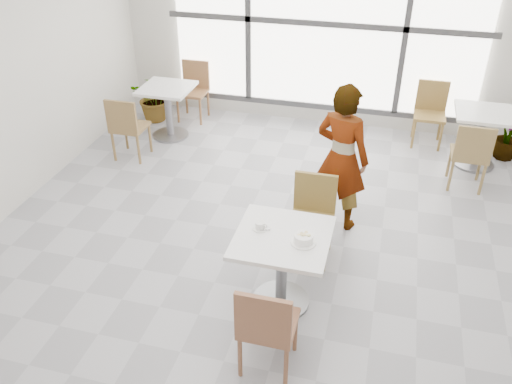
% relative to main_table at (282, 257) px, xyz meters
% --- Properties ---
extents(floor, '(7.00, 7.00, 0.00)m').
position_rel_main_table_xyz_m(floor, '(-0.29, 0.53, -0.52)').
color(floor, '#9E9EA5').
rests_on(floor, ground).
extents(wall_back, '(6.00, 0.00, 6.00)m').
position_rel_main_table_xyz_m(wall_back, '(-0.29, 4.03, 0.98)').
color(wall_back, silver).
rests_on(wall_back, ground).
extents(window, '(4.60, 0.07, 2.52)m').
position_rel_main_table_xyz_m(window, '(-0.29, 3.96, 0.98)').
color(window, white).
rests_on(window, ground).
extents(main_table, '(0.80, 0.80, 0.75)m').
position_rel_main_table_xyz_m(main_table, '(0.00, 0.00, 0.00)').
color(main_table, white).
rests_on(main_table, ground).
extents(chair_near, '(0.42, 0.42, 0.87)m').
position_rel_main_table_xyz_m(chair_near, '(0.05, -0.78, -0.02)').
color(chair_near, brown).
rests_on(chair_near, ground).
extents(chair_far, '(0.42, 0.42, 0.87)m').
position_rel_main_table_xyz_m(chair_far, '(0.13, 0.79, -0.02)').
color(chair_far, olive).
rests_on(chair_far, ground).
extents(oatmeal_bowl, '(0.21, 0.21, 0.09)m').
position_rel_main_table_xyz_m(oatmeal_bowl, '(0.18, -0.05, 0.27)').
color(oatmeal_bowl, white).
rests_on(oatmeal_bowl, main_table).
extents(coffee_cup, '(0.16, 0.13, 0.07)m').
position_rel_main_table_xyz_m(coffee_cup, '(-0.21, 0.05, 0.26)').
color(coffee_cup, white).
rests_on(coffee_cup, main_table).
extents(person, '(0.69, 0.56, 1.62)m').
position_rel_main_table_xyz_m(person, '(0.32, 1.40, 0.29)').
color(person, black).
rests_on(person, ground).
extents(bg_table_left, '(0.70, 0.70, 0.75)m').
position_rel_main_table_xyz_m(bg_table_left, '(-2.31, 2.95, -0.04)').
color(bg_table_left, white).
rests_on(bg_table_left, ground).
extents(bg_table_right, '(0.70, 0.70, 0.75)m').
position_rel_main_table_xyz_m(bg_table_right, '(1.90, 3.18, -0.04)').
color(bg_table_right, white).
rests_on(bg_table_right, ground).
extents(bg_chair_left_near, '(0.42, 0.42, 0.87)m').
position_rel_main_table_xyz_m(bg_chair_left_near, '(-2.55, 2.16, -0.02)').
color(bg_chair_left_near, olive).
rests_on(bg_chair_left_near, ground).
extents(bg_chair_left_far, '(0.42, 0.42, 0.87)m').
position_rel_main_table_xyz_m(bg_chair_left_far, '(-2.19, 3.69, -0.02)').
color(bg_chair_left_far, '#97663E').
rests_on(bg_chair_left_far, ground).
extents(bg_chair_right_near, '(0.42, 0.42, 0.87)m').
position_rel_main_table_xyz_m(bg_chair_right_near, '(1.73, 2.50, -0.02)').
color(bg_chair_right_near, olive).
rests_on(bg_chair_right_near, ground).
extents(bg_chair_right_far, '(0.42, 0.42, 0.87)m').
position_rel_main_table_xyz_m(bg_chair_right_far, '(1.28, 3.72, -0.02)').
color(bg_chair_right_far, olive).
rests_on(bg_chair_right_far, ground).
extents(plant_left, '(0.74, 0.67, 0.74)m').
position_rel_main_table_xyz_m(plant_left, '(-2.72, 3.44, -0.15)').
color(plant_left, '#40893B').
rests_on(plant_left, ground).
extents(plant_right, '(0.41, 0.41, 0.64)m').
position_rel_main_table_xyz_m(plant_right, '(2.31, 3.49, -0.20)').
color(plant_right, '#567840').
rests_on(plant_right, ground).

